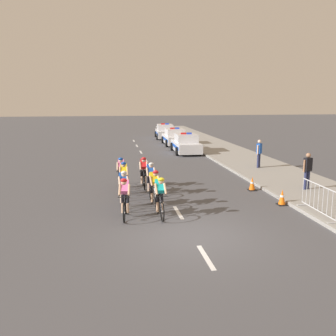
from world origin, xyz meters
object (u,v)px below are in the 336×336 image
at_px(traffic_cone_mid, 282,197).
at_px(spectator_closest, 308,168).
at_px(police_car_second, 175,137).
at_px(traffic_cone_near, 252,184).
at_px(cyclist_second, 160,196).
at_px(cyclist_seventh, 121,172).
at_px(spectator_middle, 259,152).
at_px(cyclist_fourth, 154,187).
at_px(cyclist_third, 123,188).
at_px(crowd_barrier_front, 319,199).
at_px(police_car_nearest, 186,144).
at_px(cyclist_fifth, 124,177).
at_px(cyclist_sixth, 151,178).
at_px(cyclist_eighth, 144,172).
at_px(police_car_third, 165,132).
at_px(cyclist_lead, 125,197).

relative_size(traffic_cone_mid, spectator_closest, 0.38).
relative_size(police_car_second, traffic_cone_near, 6.92).
height_order(cyclist_second, traffic_cone_near, cyclist_second).
xyz_separation_m(cyclist_seventh, spectator_middle, (8.30, 3.42, 0.30)).
bearing_deg(spectator_closest, cyclist_fourth, -169.80).
distance_m(traffic_cone_mid, spectator_closest, 2.88).
height_order(cyclist_seventh, spectator_closest, spectator_closest).
relative_size(cyclist_third, crowd_barrier_front, 0.74).
relative_size(cyclist_seventh, spectator_closest, 1.03).
height_order(cyclist_seventh, police_car_nearest, police_car_nearest).
xyz_separation_m(cyclist_fifth, spectator_middle, (8.22, 4.63, 0.30)).
bearing_deg(cyclist_fourth, cyclist_sixth, 88.16).
relative_size(cyclist_eighth, traffic_cone_near, 2.69).
bearing_deg(police_car_third, cyclist_fourth, -99.65).
relative_size(cyclist_eighth, spectator_closest, 1.03).
bearing_deg(cyclist_third, police_car_second, 74.13).
height_order(cyclist_fifth, cyclist_seventh, same).
xyz_separation_m(cyclist_lead, cyclist_third, (0.01, 1.32, 0.00)).
distance_m(cyclist_lead, spectator_closest, 8.74).
height_order(cyclist_fifth, police_car_third, police_car_third).
relative_size(cyclist_sixth, crowd_barrier_front, 0.74).
bearing_deg(cyclist_sixth, crowd_barrier_front, -34.93).
distance_m(cyclist_lead, crowd_barrier_front, 6.93).
height_order(cyclist_eighth, crowd_barrier_front, cyclist_eighth).
bearing_deg(cyclist_sixth, cyclist_fourth, -91.84).
bearing_deg(spectator_closest, cyclist_seventh, 166.36).
relative_size(cyclist_eighth, police_car_nearest, 0.39).
xyz_separation_m(cyclist_fourth, cyclist_sixth, (0.06, 1.75, 0.00)).
relative_size(cyclist_eighth, police_car_second, 0.39).
relative_size(cyclist_second, cyclist_fourth, 1.00).
bearing_deg(police_car_nearest, cyclist_fifth, -113.86).
bearing_deg(crowd_barrier_front, spectator_closest, 66.54).
relative_size(cyclist_sixth, police_car_nearest, 0.39).
bearing_deg(cyclist_second, cyclist_seventh, 104.62).
relative_size(police_car_nearest, spectator_middle, 2.66).
bearing_deg(traffic_cone_mid, police_car_nearest, 93.20).
bearing_deg(traffic_cone_mid, cyclist_fourth, 173.83).
distance_m(cyclist_lead, cyclist_sixth, 3.24).
bearing_deg(traffic_cone_near, traffic_cone_mid, -83.70).
bearing_deg(cyclist_seventh, spectator_closest, -13.64).
relative_size(cyclist_fifth, police_car_third, 0.38).
bearing_deg(traffic_cone_near, police_car_third, 91.37).
bearing_deg(police_car_nearest, cyclist_third, -111.11).
height_order(police_car_third, spectator_middle, spectator_middle).
distance_m(police_car_nearest, traffic_cone_near, 12.30).
xyz_separation_m(crowd_barrier_front, traffic_cone_near, (-0.85, 4.09, -0.34)).
bearing_deg(crowd_barrier_front, cyclist_eighth, 136.91).
bearing_deg(spectator_middle, cyclist_third, -141.38).
bearing_deg(traffic_cone_near, police_car_nearest, 92.57).
bearing_deg(cyclist_sixth, spectator_middle, 35.17).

